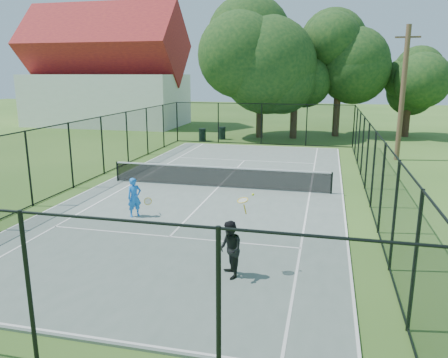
% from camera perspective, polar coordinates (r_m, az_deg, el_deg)
% --- Properties ---
extents(ground, '(120.00, 120.00, 0.00)m').
position_cam_1_polar(ground, '(19.92, -0.73, -1.22)').
color(ground, '#33591E').
extents(tennis_court, '(11.00, 24.00, 0.06)m').
position_cam_1_polar(tennis_court, '(19.92, -0.73, -1.14)').
color(tennis_court, slate).
rests_on(tennis_court, ground).
extents(tennis_net, '(10.08, 0.08, 0.95)m').
position_cam_1_polar(tennis_net, '(19.78, -0.74, 0.40)').
color(tennis_net, black).
rests_on(tennis_net, tennis_court).
extents(fence, '(13.10, 26.10, 3.00)m').
position_cam_1_polar(fence, '(19.59, -0.74, 3.02)').
color(fence, black).
rests_on(fence, ground).
extents(tree_near_left, '(8.05, 8.05, 10.49)m').
position_cam_1_polar(tree_near_left, '(35.75, 4.83, 15.76)').
color(tree_near_left, '#332114').
rests_on(tree_near_left, ground).
extents(tree_near_mid, '(6.42, 6.42, 8.40)m').
position_cam_1_polar(tree_near_mid, '(35.52, 9.31, 13.57)').
color(tree_near_mid, '#332114').
rests_on(tree_near_mid, ground).
extents(tree_near_right, '(6.76, 6.76, 9.33)m').
position_cam_1_polar(tree_near_right, '(37.48, 14.84, 14.47)').
color(tree_near_right, '#332114').
rests_on(tree_near_right, ground).
extents(tree_far_right, '(4.99, 4.99, 6.60)m').
position_cam_1_polar(tree_far_right, '(39.04, 23.08, 11.08)').
color(tree_far_right, '#332114').
rests_on(tree_far_right, ground).
extents(building, '(15.30, 8.15, 11.87)m').
position_cam_1_polar(building, '(46.10, -15.15, 12.96)').
color(building, silver).
rests_on(building, ground).
extents(trash_bin_left, '(0.58, 0.58, 0.95)m').
position_cam_1_polar(trash_bin_left, '(33.96, -2.85, 5.80)').
color(trash_bin_left, black).
rests_on(trash_bin_left, ground).
extents(trash_bin_right, '(0.58, 0.58, 0.98)m').
position_cam_1_polar(trash_bin_right, '(34.79, -0.26, 6.02)').
color(trash_bin_right, black).
rests_on(trash_bin_right, ground).
extents(utility_pole, '(1.40, 0.30, 7.82)m').
position_cam_1_polar(utility_pole, '(28.02, 22.30, 10.32)').
color(utility_pole, '#4C3823').
rests_on(utility_pole, ground).
extents(player_blue, '(0.89, 0.61, 1.42)m').
position_cam_1_polar(player_blue, '(16.02, -11.61, -2.37)').
color(player_blue, blue).
rests_on(player_blue, tennis_court).
extents(player_black, '(0.92, 1.02, 2.10)m').
position_cam_1_polar(player_black, '(11.11, 0.78, -9.18)').
color(player_black, black).
rests_on(player_black, tennis_court).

